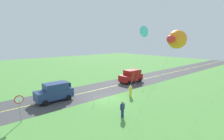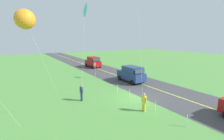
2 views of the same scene
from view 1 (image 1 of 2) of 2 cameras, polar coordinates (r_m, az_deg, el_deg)
name	(u,v)px [view 1 (image 1 of 2)]	position (r m, az deg, el deg)	size (l,w,h in m)	color
ground_plane	(106,99)	(21.94, -2.01, -9.79)	(120.00, 120.00, 0.10)	#549342
asphalt_road	(89,92)	(25.01, -7.83, -7.27)	(120.00, 7.00, 0.00)	#424244
road_centre_stripe	(89,92)	(25.01, -7.83, -7.26)	(120.00, 0.16, 0.00)	#E5E04C
car_suv_foreground	(55,92)	(21.98, -18.87, -6.99)	(4.40, 2.12, 2.24)	navy
car_parked_west_near	(131,76)	(30.21, 6.48, -2.02)	(4.40, 2.12, 2.24)	maroon
stop_sign	(19,104)	(17.38, -28.86, -9.91)	(0.76, 0.08, 2.56)	gray
person_adult_near	(131,90)	(22.49, 6.29, -6.90)	(0.58, 0.22, 1.60)	yellow
person_adult_companion	(122,109)	(16.71, 3.56, -12.89)	(0.58, 0.22, 1.60)	navy
kite_blue_mid	(144,32)	(16.97, 10.93, 12.65)	(3.02, 0.69, 8.78)	silver
kite_cyan_top	(177,39)	(13.71, 21.03, 9.66)	(2.38, 3.33, 8.12)	silver
fence_post_0	(154,84)	(27.94, 13.99, -4.70)	(0.05, 0.05, 0.90)	silver
fence_post_1	(142,88)	(25.66, 10.19, -5.85)	(0.05, 0.05, 0.90)	silver
fence_post_2	(129,91)	(23.53, 5.65, -7.19)	(0.05, 0.05, 0.90)	silver
fence_post_3	(109,97)	(21.21, -1.03, -9.06)	(0.05, 0.05, 0.90)	silver
fence_post_4	(94,101)	(19.89, -6.20, -10.41)	(0.05, 0.05, 0.90)	silver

